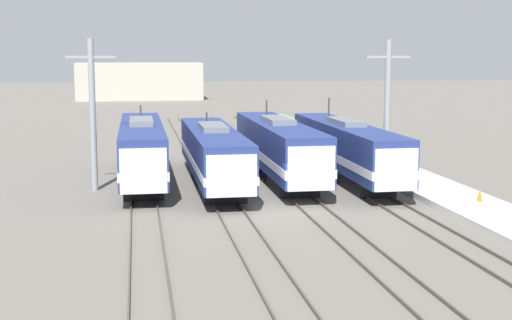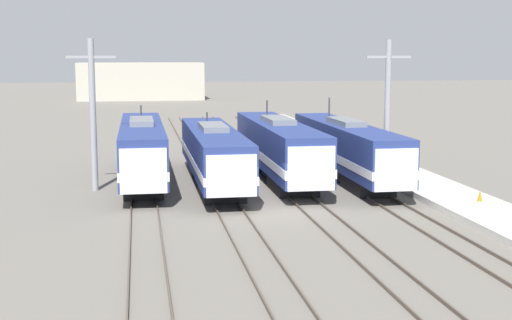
# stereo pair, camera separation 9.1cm
# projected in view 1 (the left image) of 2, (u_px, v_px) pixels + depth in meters

# --- Properties ---
(ground_plane) EXTENTS (400.00, 400.00, 0.00)m
(ground_plane) POSITION_uv_depth(u_px,v_px,m) (272.00, 211.00, 38.96)
(ground_plane) COLOR #666059
(rail_pair_far_left) EXTENTS (1.51, 120.00, 0.15)m
(rail_pair_far_left) POSITION_uv_depth(u_px,v_px,m) (145.00, 214.00, 37.82)
(rail_pair_far_left) COLOR #4C4238
(rail_pair_far_left) RESTS_ON ground_plane
(rail_pair_center_left) EXTENTS (1.51, 120.00, 0.15)m
(rail_pair_center_left) POSITION_uv_depth(u_px,v_px,m) (230.00, 211.00, 38.58)
(rail_pair_center_left) COLOR #4C4238
(rail_pair_center_left) RESTS_ON ground_plane
(rail_pair_center_right) EXTENTS (1.51, 120.00, 0.15)m
(rail_pair_center_right) POSITION_uv_depth(u_px,v_px,m) (313.00, 208.00, 39.33)
(rail_pair_center_right) COLOR #4C4238
(rail_pair_center_right) RESTS_ON ground_plane
(rail_pair_far_right) EXTENTS (1.51, 120.00, 0.15)m
(rail_pair_far_right) POSITION_uv_depth(u_px,v_px,m) (393.00, 205.00, 40.09)
(rail_pair_far_right) COLOR #4C4238
(rail_pair_far_right) RESTS_ON ground_plane
(locomotive_far_left) EXTENTS (2.83, 19.12, 4.87)m
(locomotive_far_left) POSITION_uv_depth(u_px,v_px,m) (142.00, 150.00, 47.41)
(locomotive_far_left) COLOR black
(locomotive_far_left) RESTS_ON ground_plane
(locomotive_center_left) EXTENTS (2.99, 18.50, 4.47)m
(locomotive_center_left) POSITION_uv_depth(u_px,v_px,m) (214.00, 154.00, 46.27)
(locomotive_center_left) COLOR black
(locomotive_center_left) RESTS_ON ground_plane
(locomotive_center_right) EXTENTS (2.98, 19.26, 5.17)m
(locomotive_center_right) POSITION_uv_depth(u_px,v_px,m) (279.00, 148.00, 48.31)
(locomotive_center_right) COLOR black
(locomotive_center_right) RESTS_ON ground_plane
(locomotive_far_right) EXTENTS (2.75, 19.77, 5.36)m
(locomotive_far_right) POSITION_uv_depth(u_px,v_px,m) (347.00, 149.00, 48.56)
(locomotive_far_right) COLOR black
(locomotive_far_right) RESTS_ON ground_plane
(catenary_tower_left) EXTENTS (3.02, 0.40, 9.48)m
(catenary_tower_left) POSITION_uv_depth(u_px,v_px,m) (93.00, 113.00, 44.20)
(catenary_tower_left) COLOR gray
(catenary_tower_left) RESTS_ON ground_plane
(catenary_tower_right) EXTENTS (3.02, 0.40, 9.48)m
(catenary_tower_right) POSITION_uv_depth(u_px,v_px,m) (387.00, 109.00, 47.35)
(catenary_tower_right) COLOR gray
(catenary_tower_right) RESTS_ON ground_plane
(platform) EXTENTS (4.00, 120.00, 0.38)m
(platform) POSITION_uv_depth(u_px,v_px,m) (460.00, 201.00, 40.74)
(platform) COLOR beige
(platform) RESTS_ON ground_plane
(traffic_cone) EXTENTS (0.31, 0.31, 0.63)m
(traffic_cone) POSITION_uv_depth(u_px,v_px,m) (480.00, 196.00, 39.67)
(traffic_cone) COLOR orange
(traffic_cone) RESTS_ON platform
(depot_building) EXTENTS (24.03, 9.37, 7.16)m
(depot_building) POSITION_uv_depth(u_px,v_px,m) (140.00, 81.00, 138.86)
(depot_building) COLOR #B2AD9E
(depot_building) RESTS_ON ground_plane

